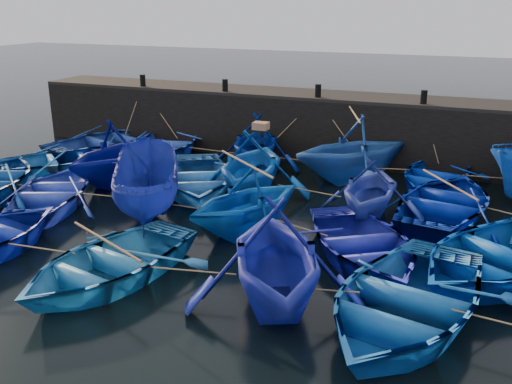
% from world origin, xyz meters
% --- Properties ---
extents(ground, '(120.00, 120.00, 0.00)m').
position_xyz_m(ground, '(0.00, 0.00, 0.00)').
color(ground, black).
rests_on(ground, ground).
extents(quay_wall, '(26.00, 2.50, 2.50)m').
position_xyz_m(quay_wall, '(0.00, 10.50, 1.25)').
color(quay_wall, black).
rests_on(quay_wall, ground).
extents(quay_top, '(26.00, 2.50, 0.12)m').
position_xyz_m(quay_top, '(0.00, 10.50, 2.56)').
color(quay_top, black).
rests_on(quay_top, quay_wall).
extents(bollard_0, '(0.24, 0.24, 0.50)m').
position_xyz_m(bollard_0, '(-8.00, 9.60, 2.87)').
color(bollard_0, black).
rests_on(bollard_0, quay_top).
extents(bollard_1, '(0.24, 0.24, 0.50)m').
position_xyz_m(bollard_1, '(-4.00, 9.60, 2.87)').
color(bollard_1, black).
rests_on(bollard_1, quay_top).
extents(bollard_2, '(0.24, 0.24, 0.50)m').
position_xyz_m(bollard_2, '(0.00, 9.60, 2.87)').
color(bollard_2, black).
rests_on(bollard_2, quay_top).
extents(bollard_3, '(0.24, 0.24, 0.50)m').
position_xyz_m(bollard_3, '(4.00, 9.60, 2.87)').
color(bollard_3, black).
rests_on(bollard_3, quay_top).
extents(boat_0, '(5.63, 6.47, 1.12)m').
position_xyz_m(boat_0, '(-8.53, 7.54, 0.56)').
color(boat_0, navy).
rests_on(boat_0, ground).
extents(boat_1, '(5.14, 6.25, 1.13)m').
position_xyz_m(boat_1, '(-6.06, 7.85, 0.56)').
color(boat_1, blue).
rests_on(boat_1, ground).
extents(boat_2, '(4.40, 4.81, 2.15)m').
position_xyz_m(boat_2, '(-1.85, 7.72, 1.08)').
color(boat_2, navy).
rests_on(boat_2, ground).
extents(boat_3, '(5.99, 6.00, 2.40)m').
position_xyz_m(boat_3, '(1.91, 7.67, 1.20)').
color(boat_3, '#1E509D').
rests_on(boat_3, ground).
extents(boat_4, '(3.97, 4.94, 0.91)m').
position_xyz_m(boat_4, '(4.79, 7.95, 0.46)').
color(boat_4, '#0028A6').
rests_on(boat_4, ground).
extents(boat_6, '(5.91, 6.08, 1.03)m').
position_xyz_m(boat_6, '(-8.40, 4.42, 0.51)').
color(boat_6, '#1A5AA9').
rests_on(boat_6, ground).
extents(boat_7, '(4.52, 5.02, 2.33)m').
position_xyz_m(boat_7, '(-5.59, 4.16, 1.17)').
color(boat_7, '#000770').
rests_on(boat_7, ground).
extents(boat_8, '(5.67, 6.26, 1.06)m').
position_xyz_m(boat_8, '(-2.67, 4.42, 0.53)').
color(boat_8, blue).
rests_on(boat_8, ground).
extents(boat_9, '(4.38, 4.90, 2.32)m').
position_xyz_m(boat_9, '(-0.69, 4.57, 1.16)').
color(boat_9, '#094CA8').
rests_on(boat_9, ground).
extents(boat_10, '(3.20, 3.70, 1.93)m').
position_xyz_m(boat_10, '(3.30, 4.16, 0.96)').
color(boat_10, '#283A95').
rests_on(boat_10, ground).
extents(boat_11, '(4.55, 5.76, 1.08)m').
position_xyz_m(boat_11, '(5.42, 4.90, 0.54)').
color(boat_11, '#001984').
rests_on(boat_11, ground).
extents(boat_14, '(4.85, 5.56, 0.96)m').
position_xyz_m(boat_14, '(-6.21, 1.42, 0.48)').
color(boat_14, blue).
rests_on(boat_14, ground).
extents(boat_15, '(4.21, 5.38, 1.97)m').
position_xyz_m(boat_15, '(-2.88, 1.61, 0.99)').
color(boat_15, navy).
rests_on(boat_15, ground).
extents(boat_16, '(4.65, 4.90, 2.02)m').
position_xyz_m(boat_16, '(0.35, 1.61, 1.01)').
color(boat_16, '#044CB1').
rests_on(boat_16, ground).
extents(boat_17, '(5.48, 5.86, 0.99)m').
position_xyz_m(boat_17, '(3.73, 1.07, 0.49)').
color(boat_17, '#1B22A0').
rests_on(boat_17, ground).
extents(boat_18, '(6.14, 6.73, 1.14)m').
position_xyz_m(boat_18, '(6.82, 1.45, 0.57)').
color(boat_18, '#0448B3').
rests_on(boat_18, ground).
extents(boat_22, '(4.38, 5.43, 1.00)m').
position_xyz_m(boat_22, '(-1.49, -2.20, 0.50)').
color(boat_22, '#2773BB').
rests_on(boat_22, ground).
extents(boat_23, '(5.42, 5.71, 2.36)m').
position_xyz_m(boat_23, '(2.46, -1.76, 1.18)').
color(boat_23, '#1A259D').
rests_on(boat_23, ground).
extents(boat_24, '(5.00, 6.25, 1.16)m').
position_xyz_m(boat_24, '(5.12, -1.54, 0.58)').
color(boat_24, '#1357A3').
rests_on(boat_24, ground).
extents(wooden_crate, '(0.48, 0.37, 0.23)m').
position_xyz_m(wooden_crate, '(-0.39, 4.57, 2.44)').
color(wooden_crate, '#986642').
rests_on(wooden_crate, boat_9).
extents(mooring_ropes, '(17.14, 11.91, 2.10)m').
position_xyz_m(mooring_ropes, '(-0.07, 4.71, 0.88)').
color(mooring_ropes, tan).
rests_on(mooring_ropes, ground).
extents(loose_oars, '(9.17, 11.96, 1.46)m').
position_xyz_m(loose_oars, '(1.54, 3.00, 1.66)').
color(loose_oars, '#99724C').
rests_on(loose_oars, ground).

